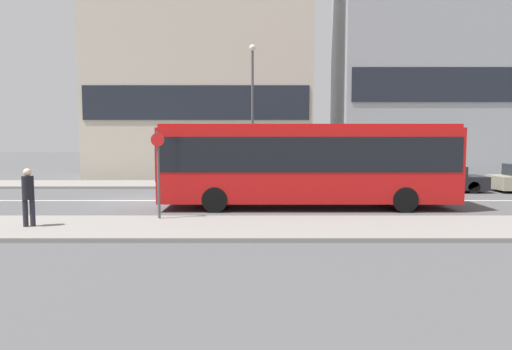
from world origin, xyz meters
The scene contains 11 objects.
ground_plane centered at (0.00, 0.00, 0.00)m, with size 120.00×120.00×0.00m, color #4F4F51.
sidewalk_near centered at (0.00, -6.25, 0.07)m, with size 44.00×3.50×0.13m.
sidewalk_far centered at (0.00, 6.25, 0.07)m, with size 44.00×3.50×0.13m.
lane_centerline centered at (0.00, 0.00, 0.00)m, with size 41.80×0.16×0.01m.
apartment_block_left_tower centered at (1.04, 11.78, 9.05)m, with size 15.16×4.63×18.12m.
apartment_block_right_tower centered at (18.50, 12.62, 11.13)m, with size 15.61×6.31×22.28m.
city_bus centered at (6.91, -1.98, 1.91)m, with size 11.54×2.50×3.31m.
parked_car_0 centered at (14.34, 3.26, 0.63)m, with size 4.32×1.73×1.33m.
pedestrian_near_stop centered at (-1.98, -6.38, 1.13)m, with size 0.34×0.34×1.76m.
bus_stop_sign centered at (1.68, -5.04, 1.80)m, with size 0.44×0.12×2.88m.
street_lamp centered at (4.70, 5.44, 4.77)m, with size 0.36×0.36×7.72m.
Camera 1 is at (4.90, -20.02, 2.87)m, focal length 32.00 mm.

